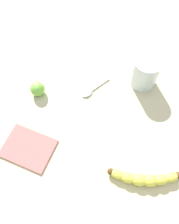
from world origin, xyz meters
The scene contains 6 objects.
wooden_tabletop centered at (0.00, 0.00, 1.50)cm, with size 120.00×120.00×3.00cm, color #C6BE92.
banana centered at (7.73, -15.20, 4.58)cm, with size 19.55×5.56×3.17cm.
smoothie_glass centered at (11.85, 16.45, 7.96)cm, with size 8.27×8.27×10.33cm.
lime_fruit centered at (-21.97, 13.57, 5.27)cm, with size 4.54×4.54×4.54cm, color #75C142.
teaspoon centered at (-5.93, 12.87, 3.40)cm, with size 9.83×7.88×0.80cm.
folded_napkin centered at (-23.85, -5.11, 3.30)cm, with size 13.97×10.61×0.60cm, color #BC6660.
Camera 1 is at (-7.30, -29.16, 69.75)cm, focal length 39.25 mm.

